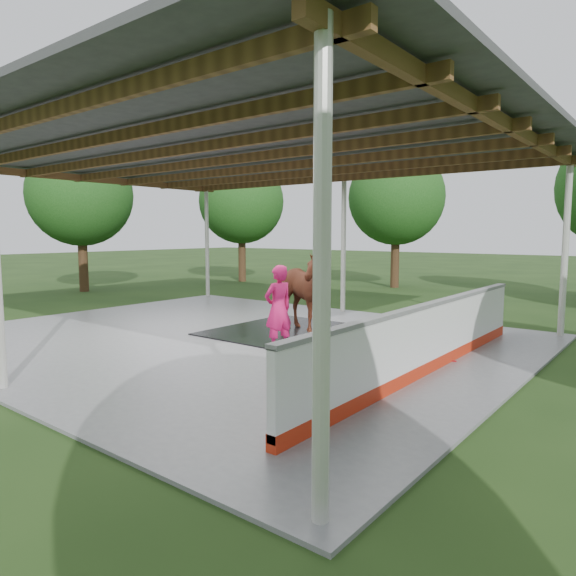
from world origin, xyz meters
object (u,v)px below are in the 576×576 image
Objects in this scene: handler at (278,309)px; wash_bucket at (322,354)px; dasher_board at (429,339)px; horse at (298,292)px.

wash_bucket is (1.16, -0.20, -0.68)m from handler.
wash_bucket is (-1.68, -0.61, -0.38)m from dasher_board.
dasher_board reaches higher than wash_bucket.
handler is 1.36m from wash_bucket.
horse is 1.30× the size of handler.
horse is 2.87m from wash_bucket.
horse is at bearing 160.50° from dasher_board.
wash_bucket is at bearing -160.07° from dasher_board.
dasher_board is 4.79× the size of handler.
horse is 6.43× the size of wash_bucket.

